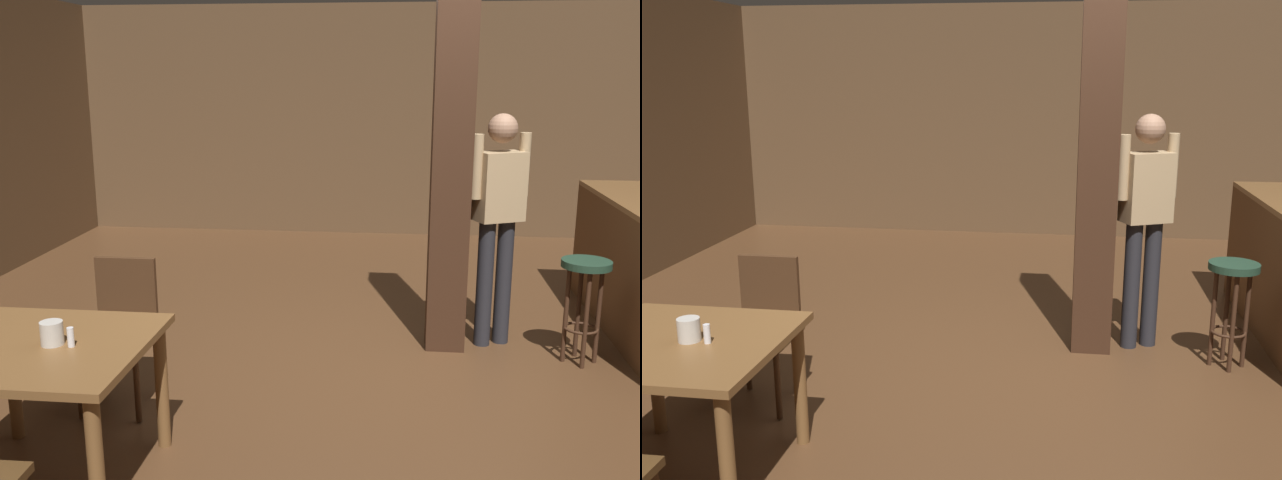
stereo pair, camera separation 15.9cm
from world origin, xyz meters
The scene contains 10 objects.
ground_plane centered at (0.00, 0.00, 0.00)m, with size 10.80×10.80×0.00m, color #4C301C.
wall_back centered at (0.00, 4.50, 1.40)m, with size 8.00×0.10×2.80m, color brown.
pillar centered at (0.37, 0.70, 1.40)m, with size 0.28×0.28×2.80m, color #382114.
dining_table centered at (-1.67, -1.39, 0.63)m, with size 0.99×0.99×0.74m.
chair_north centered at (-1.65, -0.48, 0.51)m, with size 0.42×0.42×0.89m.
napkin_cup centered at (-1.61, -1.39, 0.80)m, with size 0.11×0.11×0.11m, color beige.
salt_shaker centered at (-1.51, -1.40, 0.79)m, with size 0.03×0.03×0.10m, color silver.
standing_person centered at (0.73, 0.79, 1.00)m, with size 0.46×0.32×1.72m.
bar_counter centered at (1.84, 1.14, 0.53)m, with size 0.56×2.29×1.04m.
bar_stool_near centered at (1.30, 0.48, 0.56)m, with size 0.34×0.34×0.75m.
Camera 1 is at (0.01, -4.40, 2.01)m, focal length 40.00 mm.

